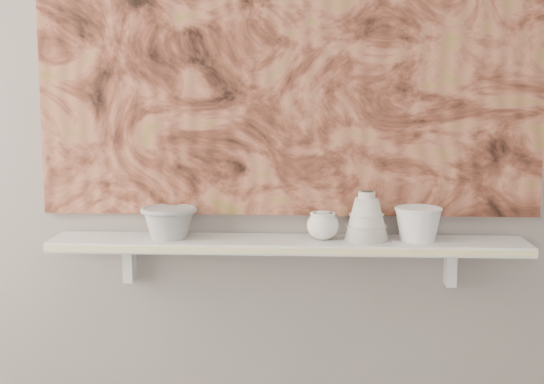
# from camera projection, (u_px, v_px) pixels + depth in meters

# --- Properties ---
(wall_back) EXTENTS (3.60, 0.00, 3.60)m
(wall_back) POSITION_uv_depth(u_px,v_px,m) (289.00, 95.00, 2.26)
(wall_back) COLOR gray
(wall_back) RESTS_ON floor
(shelf) EXTENTS (1.40, 0.18, 0.03)m
(shelf) POSITION_uv_depth(u_px,v_px,m) (288.00, 244.00, 2.23)
(shelf) COLOR silver
(shelf) RESTS_ON wall_back
(shelf_stripe) EXTENTS (1.40, 0.01, 0.02)m
(shelf_stripe) POSITION_uv_depth(u_px,v_px,m) (287.00, 251.00, 2.14)
(shelf_stripe) COLOR beige
(shelf_stripe) RESTS_ON shelf
(bracket_left) EXTENTS (0.03, 0.06, 0.12)m
(bracket_left) POSITION_uv_depth(u_px,v_px,m) (129.00, 262.00, 2.33)
(bracket_left) COLOR silver
(bracket_left) RESTS_ON wall_back
(bracket_right) EXTENTS (0.03, 0.06, 0.12)m
(bracket_right) POSITION_uv_depth(u_px,v_px,m) (450.00, 266.00, 2.28)
(bracket_right) COLOR silver
(bracket_right) RESTS_ON wall_back
(painting) EXTENTS (1.50, 0.02, 1.10)m
(painting) POSITION_uv_depth(u_px,v_px,m) (289.00, 30.00, 2.22)
(painting) COLOR brown
(painting) RESTS_ON wall_back
(house_motif) EXTENTS (0.09, 0.00, 0.08)m
(house_motif) POSITION_uv_depth(u_px,v_px,m) (441.00, 136.00, 2.23)
(house_motif) COLOR black
(house_motif) RESTS_ON painting
(bowl_grey) EXTENTS (0.22, 0.22, 0.10)m
(bowl_grey) POSITION_uv_depth(u_px,v_px,m) (169.00, 222.00, 2.24)
(bowl_grey) COLOR gray
(bowl_grey) RESTS_ON shelf
(cup_cream) EXTENTS (0.10, 0.10, 0.09)m
(cup_cream) POSITION_uv_depth(u_px,v_px,m) (323.00, 225.00, 2.22)
(cup_cream) COLOR white
(cup_cream) RESTS_ON shelf
(bell_vessel) EXTENTS (0.17, 0.17, 0.14)m
(bell_vessel) POSITION_uv_depth(u_px,v_px,m) (367.00, 216.00, 2.21)
(bell_vessel) COLOR beige
(bell_vessel) RESTS_ON shelf
(bowl_white) EXTENTS (0.14, 0.14, 0.10)m
(bowl_white) POSITION_uv_depth(u_px,v_px,m) (418.00, 224.00, 2.20)
(bowl_white) COLOR silver
(bowl_white) RESTS_ON shelf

